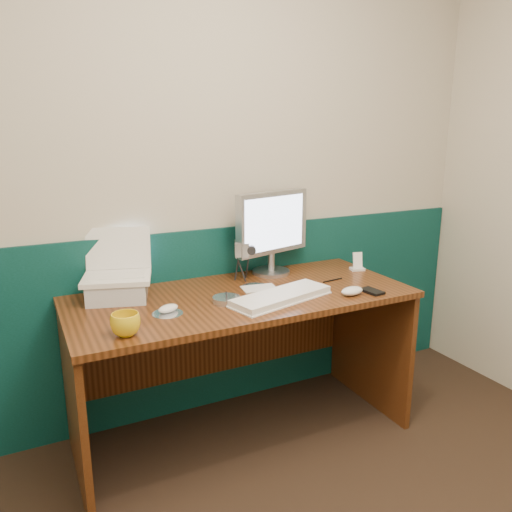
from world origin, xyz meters
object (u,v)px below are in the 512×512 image
laptop (115,254)px  camcorder (242,262)px  mug (125,324)px  keyboard (281,297)px  monitor (271,232)px  desk (242,367)px

laptop → camcorder: bearing=18.5°
camcorder → laptop: bearing=-154.8°
laptop → mug: size_ratio=2.67×
mug → camcorder: size_ratio=0.57×
keyboard → laptop: bearing=138.1°
monitor → camcorder: size_ratio=2.34×
mug → camcorder: (0.69, 0.45, 0.05)m
monitor → keyboard: monitor is taller
mug → camcorder: bearing=33.2°
laptop → keyboard: bearing=-10.6°
laptop → monitor: bearing=20.8°
monitor → keyboard: (-0.16, -0.40, -0.21)m
keyboard → mug: (-0.72, -0.09, 0.03)m
desk → laptop: 0.82m
desk → keyboard: bearing=-50.6°
mug → camcorder: camcorder is taller
monitor → mug: monitor is taller
keyboard → mug: 0.72m
desk → monitor: size_ratio=3.51×
desk → laptop: bearing=160.9°
laptop → mug: 0.46m
desk → camcorder: bearing=65.1°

